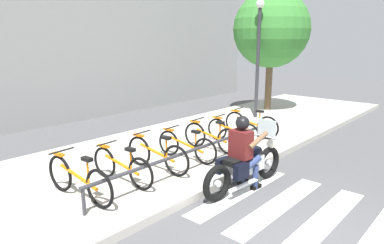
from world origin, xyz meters
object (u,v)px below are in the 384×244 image
(tree_near_rack, at_px, (271,29))
(bicycle_1, at_px, (122,166))
(street_lamp, at_px, (258,49))
(bicycle_3, at_px, (186,146))
(bicycle_0, at_px, (79,179))
(bicycle_6, at_px, (251,124))
(bicycle_4, at_px, (211,137))
(rider, at_px, (243,148))
(bicycle_2, at_px, (157,154))
(bike_rack, at_px, (205,147))
(bicycle_5, at_px, (232,131))
(motorcycle, at_px, (245,166))

(tree_near_rack, bearing_deg, bicycle_1, -168.72)
(tree_near_rack, bearing_deg, street_lamp, -165.34)
(bicycle_3, height_order, tree_near_rack, tree_near_rack)
(bicycle_0, xyz_separation_m, bicycle_1, (0.89, 0.00, -0.02))
(bicycle_6, bearing_deg, tree_near_rack, 23.40)
(bicycle_4, distance_m, tree_near_rack, 6.45)
(bicycle_4, bearing_deg, rider, -123.80)
(bicycle_0, height_order, bicycle_2, bicycle_0)
(bike_rack, bearing_deg, bicycle_5, 17.24)
(bicycle_3, bearing_deg, rider, -97.52)
(street_lamp, bearing_deg, motorcycle, -150.24)
(rider, height_order, bicycle_2, rider)
(motorcycle, bearing_deg, bicycle_1, 134.47)
(street_lamp, bearing_deg, bicycle_1, -169.50)
(bicycle_1, xyz_separation_m, street_lamp, (6.77, 1.25, 2.02))
(street_lamp, bearing_deg, rider, -150.68)
(bicycle_6, bearing_deg, rider, -150.17)
(bicycle_5, bearing_deg, bike_rack, -162.76)
(bicycle_3, bearing_deg, bike_rack, -89.96)
(bicycle_3, xyz_separation_m, tree_near_rack, (6.51, 1.65, 2.72))
(bicycle_2, bearing_deg, bicycle_6, -0.00)
(bike_rack, bearing_deg, bicycle_0, 168.34)
(bicycle_2, height_order, bicycle_3, bicycle_2)
(motorcycle, relative_size, tree_near_rack, 0.48)
(bicycle_4, height_order, bicycle_5, bicycle_4)
(motorcycle, relative_size, bicycle_2, 1.33)
(rider, xyz_separation_m, street_lamp, (5.20, 2.92, 1.67))
(motorcycle, distance_m, street_lamp, 6.24)
(rider, bearing_deg, street_lamp, 29.32)
(motorcycle, distance_m, bicycle_6, 3.29)
(motorcycle, xyz_separation_m, rider, (-0.08, 0.01, 0.37))
(bicycle_5, bearing_deg, bicycle_4, -179.94)
(bicycle_0, bearing_deg, tree_near_rack, 10.21)
(motorcycle, distance_m, bicycle_2, 1.83)
(street_lamp, bearing_deg, bicycle_6, -151.33)
(bicycle_2, distance_m, tree_near_rack, 8.05)
(street_lamp, bearing_deg, bicycle_4, -162.92)
(bicycle_4, height_order, tree_near_rack, tree_near_rack)
(rider, distance_m, bike_rack, 1.16)
(bicycle_0, bearing_deg, bicycle_2, 0.01)
(bicycle_3, relative_size, tree_near_rack, 0.35)
(bicycle_3, xyz_separation_m, bicycle_6, (2.68, -0.00, 0.02))
(bicycle_0, bearing_deg, bicycle_4, 0.00)
(rider, relative_size, bicycle_6, 0.88)
(motorcycle, bearing_deg, bicycle_5, 40.91)
(bicycle_0, xyz_separation_m, bicycle_2, (1.79, 0.00, -0.01))
(bicycle_0, xyz_separation_m, bicycle_5, (4.47, 0.00, -0.03))
(bicycle_5, xyz_separation_m, bicycle_6, (0.89, -0.00, 0.02))
(bicycle_6, bearing_deg, motorcycle, -149.37)
(bicycle_3, xyz_separation_m, street_lamp, (4.98, 1.25, 2.03))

